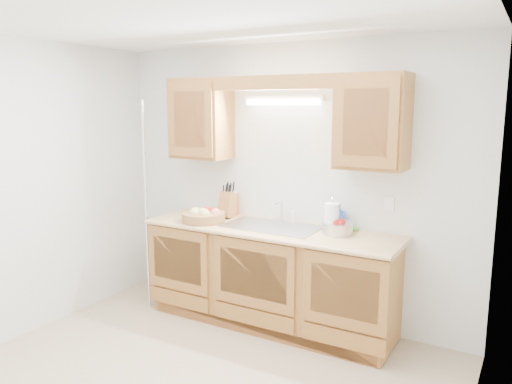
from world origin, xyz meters
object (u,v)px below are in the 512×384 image
Objects in this scene: fruit_basket at (204,215)px; apple_bowl at (337,227)px; paper_towel at (332,219)px; knife_block at (228,204)px.

apple_bowl is at bearing 8.37° from fruit_basket.
paper_towel is 0.09m from apple_bowl.
apple_bowl reaches higher than fruit_basket.
paper_towel reaches higher than fruit_basket.
fruit_basket is 1.41× the size of knife_block.
knife_block is at bearing 176.17° from paper_towel.
paper_towel reaches higher than apple_bowl.
knife_block is 1.13m from apple_bowl.
paper_towel is 0.95× the size of apple_bowl.
knife_block is 1.09× the size of apple_bowl.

